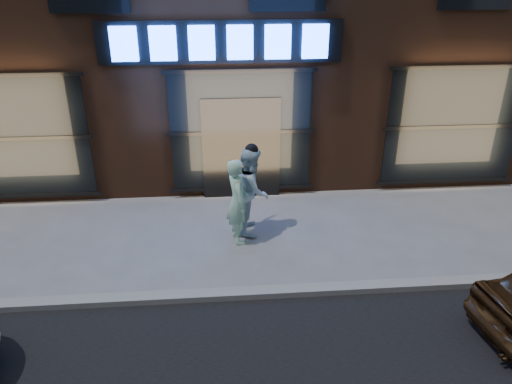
% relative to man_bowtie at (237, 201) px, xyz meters
% --- Properties ---
extents(ground, '(90.00, 90.00, 0.00)m').
position_rel_man_bowtie_xyz_m(ground, '(0.20, -1.86, -0.88)').
color(ground, slate).
rests_on(ground, ground).
extents(curb, '(60.00, 0.25, 0.12)m').
position_rel_man_bowtie_xyz_m(curb, '(0.20, -1.86, -0.82)').
color(curb, gray).
rests_on(curb, ground).
extents(man_bowtie, '(0.56, 0.72, 1.77)m').
position_rel_man_bowtie_xyz_m(man_bowtie, '(0.00, 0.00, 0.00)').
color(man_bowtie, '#B4EDCE').
rests_on(man_bowtie, ground).
extents(man_cap, '(0.78, 0.95, 1.84)m').
position_rel_man_bowtie_xyz_m(man_cap, '(0.32, 0.42, 0.03)').
color(man_cap, white).
rests_on(man_cap, ground).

